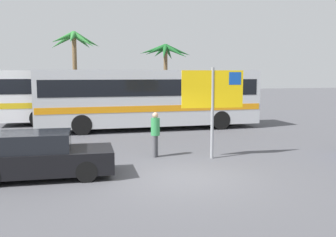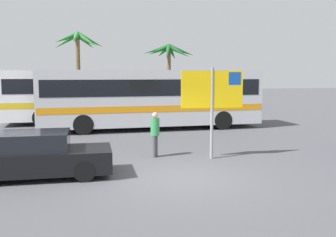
# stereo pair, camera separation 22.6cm
# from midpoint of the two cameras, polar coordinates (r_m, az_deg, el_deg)

# --- Properties ---
(ground) EXTENTS (120.00, 120.00, 0.00)m
(ground) POSITION_cam_midpoint_polar(r_m,az_deg,el_deg) (11.08, 2.53, -8.91)
(ground) COLOR #4C4C51
(bus_front_coach) EXTENTS (11.79, 2.67, 3.17)m
(bus_front_coach) POSITION_cam_midpoint_polar(r_m,az_deg,el_deg) (20.66, -2.20, 3.37)
(bus_front_coach) COLOR silver
(bus_front_coach) RESTS_ON ground
(bus_rear_coach) EXTENTS (11.79, 2.67, 3.17)m
(bus_rear_coach) POSITION_cam_midpoint_polar(r_m,az_deg,el_deg) (23.87, -9.21, 3.73)
(bus_rear_coach) COLOR white
(bus_rear_coach) RESTS_ON ground
(ferry_sign) EXTENTS (2.20, 0.24, 3.20)m
(ferry_sign) POSITION_cam_midpoint_polar(r_m,az_deg,el_deg) (13.39, 7.28, 3.83)
(ferry_sign) COLOR gray
(ferry_sign) RESTS_ON ground
(car_black) EXTENTS (4.11, 1.86, 1.32)m
(car_black) POSITION_cam_midpoint_polar(r_m,az_deg,el_deg) (11.64, -18.29, -5.28)
(car_black) COLOR black
(car_black) RESTS_ON ground
(pedestrian_crossing_lot) EXTENTS (0.32, 0.32, 1.62)m
(pedestrian_crossing_lot) POSITION_cam_midpoint_polar(r_m,az_deg,el_deg) (13.69, -1.48, -1.85)
(pedestrian_crossing_lot) COLOR #4C4C51
(pedestrian_crossing_lot) RESTS_ON ground
(palm_tree_seaside) EXTENTS (4.25, 4.11, 5.41)m
(palm_tree_seaside) POSITION_cam_midpoint_polar(r_m,az_deg,el_deg) (31.66, 0.28, 9.36)
(palm_tree_seaside) COLOR brown
(palm_tree_seaside) RESTS_ON ground
(palm_tree_inland) EXTENTS (3.75, 3.88, 6.03)m
(palm_tree_inland) POSITION_cam_midpoint_polar(r_m,az_deg,el_deg) (28.83, -13.02, 10.42)
(palm_tree_inland) COLOR brown
(palm_tree_inland) RESTS_ON ground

